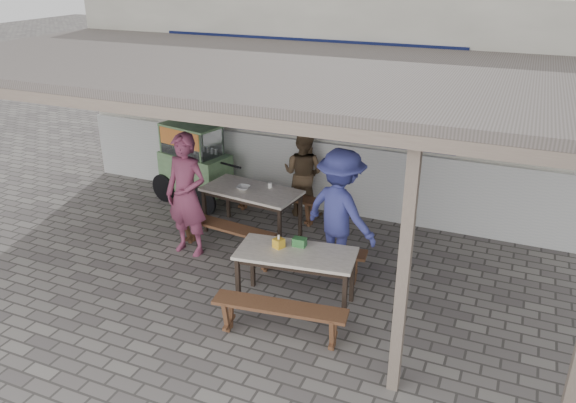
# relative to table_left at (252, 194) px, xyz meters

# --- Properties ---
(ground) EXTENTS (60.00, 60.00, 0.00)m
(ground) POSITION_rel_table_left_xyz_m (0.51, -1.64, -0.67)
(ground) COLOR slate
(ground) RESTS_ON ground
(back_wall) EXTENTS (9.00, 1.28, 3.50)m
(back_wall) POSITION_rel_table_left_xyz_m (0.50, 1.94, 1.05)
(back_wall) COLOR beige
(back_wall) RESTS_ON ground
(warung_roof) EXTENTS (9.00, 4.21, 2.81)m
(warung_roof) POSITION_rel_table_left_xyz_m (0.52, -0.74, 2.04)
(warung_roof) COLOR #5B534E
(warung_roof) RESTS_ON ground
(table_left) EXTENTS (1.57, 0.92, 0.75)m
(table_left) POSITION_rel_table_left_xyz_m (0.00, 0.00, 0.00)
(table_left) COLOR silver
(table_left) RESTS_ON ground
(bench_left_street) EXTENTS (1.61, 0.47, 0.45)m
(bench_left_street) POSITION_rel_table_left_xyz_m (-0.08, -0.70, -0.33)
(bench_left_street) COLOR brown
(bench_left_street) RESTS_ON ground
(bench_left_wall) EXTENTS (1.61, 0.47, 0.45)m
(bench_left_wall) POSITION_rel_table_left_xyz_m (0.08, 0.70, -0.33)
(bench_left_wall) COLOR brown
(bench_left_wall) RESTS_ON ground
(table_right) EXTENTS (1.51, 0.85, 0.75)m
(table_right) POSITION_rel_table_left_xyz_m (1.38, -1.57, -0.00)
(table_right) COLOR silver
(table_right) RESTS_ON ground
(bench_right_street) EXTENTS (1.56, 0.48, 0.45)m
(bench_right_street) POSITION_rel_table_left_xyz_m (1.48, -2.27, -0.33)
(bench_right_street) COLOR brown
(bench_right_street) RESTS_ON ground
(bench_right_wall) EXTENTS (1.56, 0.48, 0.45)m
(bench_right_wall) POSITION_rel_table_left_xyz_m (1.29, -0.86, -0.33)
(bench_right_wall) COLOR brown
(bench_right_wall) RESTS_ON ground
(vendor_cart) EXTENTS (1.82, 0.95, 1.41)m
(vendor_cart) POSITION_rel_table_left_xyz_m (-1.49, 0.75, 0.09)
(vendor_cart) COLOR #78A36D
(vendor_cart) RESTS_ON ground
(patron_street_side) EXTENTS (0.69, 0.48, 1.81)m
(patron_street_side) POSITION_rel_table_left_xyz_m (-0.58, -0.89, 0.23)
(patron_street_side) COLOR #7B3550
(patron_street_side) RESTS_ON ground
(patron_wall_side) EXTENTS (0.75, 0.61, 1.46)m
(patron_wall_side) POSITION_rel_table_left_xyz_m (0.45, 1.00, 0.06)
(patron_wall_side) COLOR brown
(patron_wall_side) RESTS_ON ground
(patron_right_table) EXTENTS (1.30, 1.05, 1.76)m
(patron_right_table) POSITION_rel_table_left_xyz_m (1.60, -0.53, 0.21)
(patron_right_table) COLOR #3D4398
(patron_right_table) RESTS_ON ground
(tissue_box) EXTENTS (0.15, 0.15, 0.12)m
(tissue_box) POSITION_rel_table_left_xyz_m (1.14, -1.54, 0.13)
(tissue_box) COLOR gold
(tissue_box) RESTS_ON table_right
(donation_box) EXTENTS (0.16, 0.11, 0.11)m
(donation_box) POSITION_rel_table_left_xyz_m (1.36, -1.41, 0.13)
(donation_box) COLOR #327138
(donation_box) RESTS_ON table_right
(condiment_jar) EXTENTS (0.07, 0.07, 0.08)m
(condiment_jar) POSITION_rel_table_left_xyz_m (0.23, 0.18, 0.11)
(condiment_jar) COLOR white
(condiment_jar) RESTS_ON table_left
(condiment_bowl) EXTENTS (0.22, 0.22, 0.05)m
(condiment_bowl) POSITION_rel_table_left_xyz_m (-0.12, -0.03, 0.10)
(condiment_bowl) COLOR white
(condiment_bowl) RESTS_ON table_left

